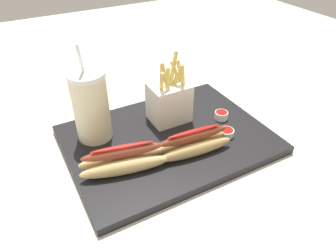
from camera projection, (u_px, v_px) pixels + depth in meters
The scene contains 9 objects.
ground_plane at pixel (168, 146), 0.78m from camera, with size 2.40×2.40×0.02m, color silver.
food_tray at pixel (168, 139), 0.77m from camera, with size 0.47×0.35×0.02m, color black.
soda_cup at pixel (91, 106), 0.72m from camera, with size 0.08×0.08×0.23m.
fries_basket at pixel (169, 101), 0.79m from camera, with size 0.10×0.08×0.18m.
hot_dog_1 at pixel (193, 143), 0.70m from camera, with size 0.18×0.07×0.06m.
hot_dog_2 at pixel (124, 160), 0.66m from camera, with size 0.19×0.10×0.06m.
ketchup_cup_1 at pixel (221, 115), 0.82m from camera, with size 0.03×0.03×0.02m.
ketchup_cup_2 at pixel (180, 99), 0.88m from camera, with size 0.03×0.03×0.02m.
ketchup_cup_3 at pixel (226, 132), 0.76m from camera, with size 0.04×0.04×0.02m.
Camera 1 is at (0.29, 0.53, 0.49)m, focal length 34.00 mm.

